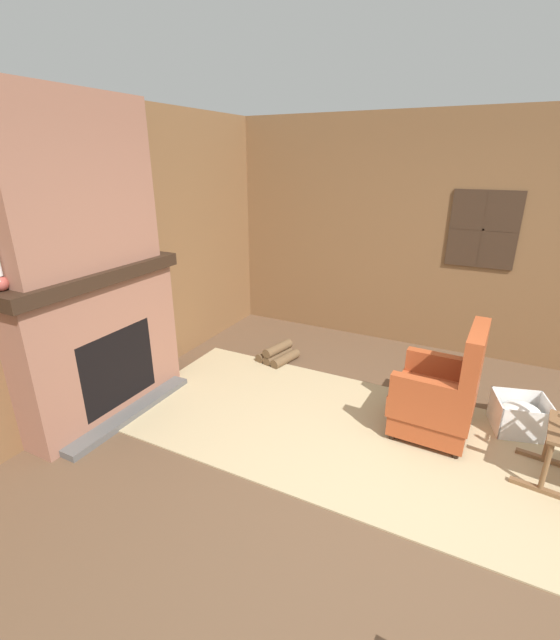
{
  "coord_description": "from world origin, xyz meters",
  "views": [
    {
      "loc": [
        0.32,
        -2.35,
        2.19
      ],
      "look_at": [
        -1.22,
        0.68,
        0.9
      ],
      "focal_mm": 24.0,
      "sensor_mm": 36.0,
      "label": 1
    }
  ],
  "objects": [
    {
      "name": "firewood_stack",
      "position": [
        -1.72,
        1.6,
        0.08
      ],
      "size": [
        0.42,
        0.47,
        0.21
      ],
      "rotation": [
        0.0,
        0.0,
        -0.23
      ],
      "color": "brown",
      "rests_on": "ground"
    },
    {
      "name": "wood_panel_wall_left",
      "position": [
        -2.82,
        0.0,
        1.34
      ],
      "size": [
        0.06,
        6.18,
        2.68
      ],
      "color": "brown",
      "rests_on": "ground"
    },
    {
      "name": "fireplace_hearth",
      "position": [
        -2.61,
        0.0,
        0.66
      ],
      "size": [
        0.54,
        1.62,
        1.34
      ],
      "color": "#93604C",
      "rests_on": "ground"
    },
    {
      "name": "chimney_breast",
      "position": [
        -2.62,
        0.0,
        2.0
      ],
      "size": [
        0.29,
        1.34,
        1.33
      ],
      "color": "#93604C",
      "rests_on": "fireplace_hearth"
    },
    {
      "name": "ground_plane",
      "position": [
        0.0,
        0.0,
        0.0
      ],
      "size": [
        14.0,
        14.0,
        0.0
      ],
      "primitive_type": "plane",
      "color": "brown"
    },
    {
      "name": "armchair",
      "position": [
        0.11,
        0.95,
        0.36
      ],
      "size": [
        0.64,
        0.64,
        1.0
      ],
      "rotation": [
        0.0,
        0.0,
        3.11
      ],
      "color": "#A84723",
      "rests_on": "ground"
    },
    {
      "name": "storage_case",
      "position": [
        -2.66,
        0.61,
        1.39
      ],
      "size": [
        0.17,
        0.21,
        0.12
      ],
      "color": "brown",
      "rests_on": "fireplace_hearth"
    },
    {
      "name": "wood_panel_wall_back",
      "position": [
        0.0,
        2.82,
        1.34
      ],
      "size": [
        6.18,
        0.09,
        2.68
      ],
      "color": "brown",
      "rests_on": "ground"
    },
    {
      "name": "laundry_basket",
      "position": [
        0.73,
        1.34,
        0.15
      ],
      "size": [
        0.5,
        0.48,
        0.3
      ],
      "rotation": [
        0.0,
        0.0,
        0.26
      ],
      "color": "white",
      "rests_on": "ground"
    },
    {
      "name": "decorative_plate_on_mantel",
      "position": [
        -2.68,
        0.03,
        1.44
      ],
      "size": [
        0.06,
        0.22,
        0.22
      ],
      "color": "gold",
      "rests_on": "fireplace_hearth"
    },
    {
      "name": "area_rug",
      "position": [
        -0.6,
        0.65,
        0.01
      ],
      "size": [
        3.89,
        1.78,
        0.01
      ],
      "color": "tan",
      "rests_on": "ground"
    }
  ]
}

